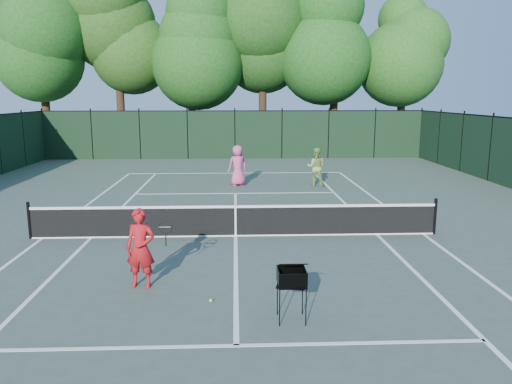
{
  "coord_description": "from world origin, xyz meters",
  "views": [
    {
      "loc": [
        0.0,
        -13.86,
        3.99
      ],
      "look_at": [
        0.63,
        1.0,
        1.1
      ],
      "focal_mm": 35.0,
      "sensor_mm": 36.0,
      "label": 1
    }
  ],
  "objects_px": {
    "coach": "(141,248)",
    "player_pink": "(238,165)",
    "player_green": "(316,167)",
    "ball_hopper": "(292,278)",
    "loose_ball_midcourt": "(211,300)"
  },
  "relations": [
    {
      "from": "loose_ball_midcourt",
      "to": "coach",
      "type": "bearing_deg",
      "value": 149.56
    },
    {
      "from": "coach",
      "to": "ball_hopper",
      "type": "xyz_separation_m",
      "value": [
        2.98,
        -1.74,
        -0.04
      ]
    },
    {
      "from": "player_pink",
      "to": "player_green",
      "type": "height_order",
      "value": "player_pink"
    },
    {
      "from": "coach",
      "to": "loose_ball_midcourt",
      "type": "xyz_separation_m",
      "value": [
        1.49,
        -0.88,
        -0.81
      ]
    },
    {
      "from": "coach",
      "to": "player_green",
      "type": "bearing_deg",
      "value": 71.32
    },
    {
      "from": "ball_hopper",
      "to": "loose_ball_midcourt",
      "type": "distance_m",
      "value": 1.88
    },
    {
      "from": "player_green",
      "to": "ball_hopper",
      "type": "xyz_separation_m",
      "value": [
        -2.59,
        -13.43,
        -0.05
      ]
    },
    {
      "from": "player_green",
      "to": "loose_ball_midcourt",
      "type": "xyz_separation_m",
      "value": [
        -4.08,
        -12.57,
        -0.83
      ]
    },
    {
      "from": "player_green",
      "to": "loose_ball_midcourt",
      "type": "distance_m",
      "value": 13.24
    },
    {
      "from": "coach",
      "to": "player_pink",
      "type": "height_order",
      "value": "player_pink"
    },
    {
      "from": "ball_hopper",
      "to": "loose_ball_midcourt",
      "type": "height_order",
      "value": "ball_hopper"
    },
    {
      "from": "coach",
      "to": "ball_hopper",
      "type": "distance_m",
      "value": 3.45
    },
    {
      "from": "player_pink",
      "to": "ball_hopper",
      "type": "height_order",
      "value": "player_pink"
    },
    {
      "from": "ball_hopper",
      "to": "loose_ball_midcourt",
      "type": "bearing_deg",
      "value": 162.95
    },
    {
      "from": "coach",
      "to": "player_pink",
      "type": "distance_m",
      "value": 12.21
    }
  ]
}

